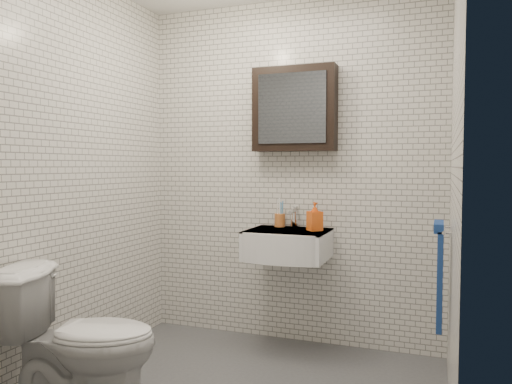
% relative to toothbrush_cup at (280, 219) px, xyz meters
% --- Properties ---
extents(room_shell, '(2.22, 2.02, 2.51)m').
position_rel_toothbrush_cup_xyz_m(room_shell, '(0.06, -0.94, 0.56)').
color(room_shell, silver).
rests_on(room_shell, ground).
extents(washbasin, '(0.55, 0.50, 0.20)m').
position_rel_toothbrush_cup_xyz_m(washbasin, '(0.11, -0.21, -0.15)').
color(washbasin, white).
rests_on(washbasin, room_shell).
extents(faucet, '(0.06, 0.20, 0.15)m').
position_rel_toothbrush_cup_xyz_m(faucet, '(0.11, -0.01, 0.01)').
color(faucet, silver).
rests_on(faucet, washbasin).
extents(mirror_cabinet, '(0.60, 0.15, 0.60)m').
position_rel_toothbrush_cup_xyz_m(mirror_cabinet, '(0.11, -0.01, 0.80)').
color(mirror_cabinet, black).
rests_on(mirror_cabinet, room_shell).
extents(towel_rail, '(0.09, 0.30, 0.58)m').
position_rel_toothbrush_cup_xyz_m(towel_rail, '(1.11, -0.59, -0.18)').
color(towel_rail, silver).
rests_on(towel_rail, room_shell).
extents(toothbrush_cup, '(0.08, 0.08, 0.21)m').
position_rel_toothbrush_cup_xyz_m(toothbrush_cup, '(0.00, 0.00, 0.00)').
color(toothbrush_cup, '#C36C30').
rests_on(toothbrush_cup, washbasin).
extents(soap_bottle, '(0.13, 0.13, 0.20)m').
position_rel_toothbrush_cup_xyz_m(soap_bottle, '(0.29, -0.13, 0.05)').
color(soap_bottle, orange).
rests_on(soap_bottle, washbasin).
extents(toilet, '(0.87, 0.66, 0.78)m').
position_rel_toothbrush_cup_xyz_m(toilet, '(-0.63, -1.40, -0.51)').
color(toilet, white).
rests_on(toilet, ground).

